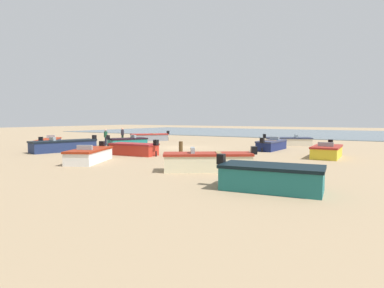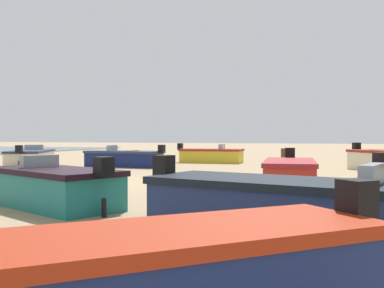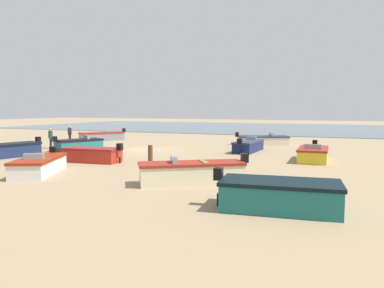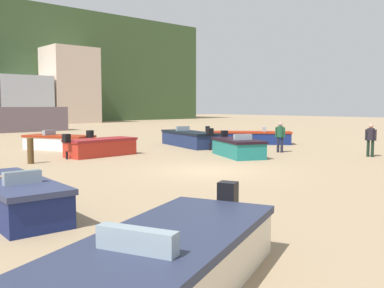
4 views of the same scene
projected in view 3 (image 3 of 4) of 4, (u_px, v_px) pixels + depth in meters
name	position (u px, v px, depth m)	size (l,w,h in m)	color
ground_plane	(144.00, 149.00, 28.78)	(160.00, 160.00, 0.00)	#9B8261
tidal_water	(251.00, 127.00, 61.86)	(80.00, 36.00, 0.06)	slate
boat_teal_0	(279.00, 195.00, 11.51)	(4.07, 2.17, 1.27)	#1F6D6E
boat_cream_1	(263.00, 140.00, 32.53)	(4.74, 3.37, 1.12)	beige
boat_navy_3	(248.00, 146.00, 27.41)	(1.59, 4.28, 1.14)	navy
boat_grey_4	(102.00, 136.00, 36.93)	(3.96, 4.34, 1.17)	gray
boat_red_5	(92.00, 155.00, 21.99)	(3.86, 1.75, 1.19)	red
boat_navy_6	(0.00, 151.00, 23.71)	(2.83, 5.43, 1.24)	navy
boat_white_7	(39.00, 165.00, 17.96)	(3.18, 4.29, 1.14)	white
boat_teal_8	(79.00, 145.00, 28.20)	(2.89, 3.81, 1.18)	#1C746F
boat_cream_9	(192.00, 173.00, 15.61)	(4.51, 3.64, 1.25)	beige
boat_yellow_10	(313.00, 154.00, 22.50)	(1.80, 3.92, 1.13)	yellow
mooring_post_near_water	(150.00, 155.00, 21.05)	(0.27, 0.27, 1.11)	#4F381D
beach_walker_foreground	(70.00, 133.00, 34.01)	(0.42, 0.54, 1.62)	black
beach_walker_distant	(51.00, 137.00, 29.56)	(0.46, 0.51, 1.62)	black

